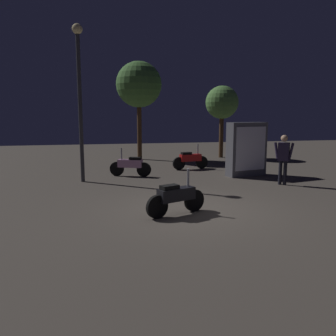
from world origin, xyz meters
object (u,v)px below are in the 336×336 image
object	(u,v)px
motorcycle_red_parked_left	(190,159)
motorcycle_pink_parked_right	(130,165)
motorcycle_black_foreground	(176,197)
kiosk_billboard	(247,149)
streetlamp_near	(79,85)
person_rider_beside	(284,155)

from	to	relation	value
motorcycle_red_parked_left	motorcycle_pink_parked_right	distance (m)	3.04
motorcycle_black_foreground	motorcycle_pink_parked_right	xyz separation A→B (m)	(-0.57, 5.49, 0.00)
motorcycle_black_foreground	kiosk_billboard	bearing A→B (deg)	28.08
motorcycle_red_parked_left	streetlamp_near	bearing A→B (deg)	-165.16
motorcycle_pink_parked_right	kiosk_billboard	size ratio (longest dim) A/B	0.75
motorcycle_pink_parked_right	motorcycle_black_foreground	bearing A→B (deg)	118.02
motorcycle_red_parked_left	streetlamp_near	xyz separation A→B (m)	(-4.57, -1.98, 2.99)
motorcycle_black_foreground	motorcycle_red_parked_left	xyz separation A→B (m)	(2.20, 6.75, 0.00)
motorcycle_pink_parked_right	person_rider_beside	xyz separation A→B (m)	(4.98, -2.71, 0.59)
motorcycle_red_parked_left	kiosk_billboard	size ratio (longest dim) A/B	0.79
motorcycle_black_foreground	streetlamp_near	distance (m)	6.10
motorcycle_pink_parked_right	kiosk_billboard	distance (m)	4.60
motorcycle_black_foreground	kiosk_billboard	distance (m)	6.16
motorcycle_black_foreground	streetlamp_near	bearing A→B (deg)	94.29
streetlamp_near	motorcycle_red_parked_left	bearing A→B (deg)	23.49
kiosk_billboard	streetlamp_near	bearing A→B (deg)	-12.74
motorcycle_black_foreground	person_rider_beside	distance (m)	5.25
streetlamp_near	motorcycle_pink_parked_right	bearing A→B (deg)	22.16
person_rider_beside	kiosk_billboard	world-z (taller)	kiosk_billboard
motorcycle_black_foreground	person_rider_beside	xyz separation A→B (m)	(4.41, 2.79, 0.59)
motorcycle_black_foreground	motorcycle_red_parked_left	bearing A→B (deg)	49.82
motorcycle_red_parked_left	person_rider_beside	bearing A→B (deg)	-69.53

